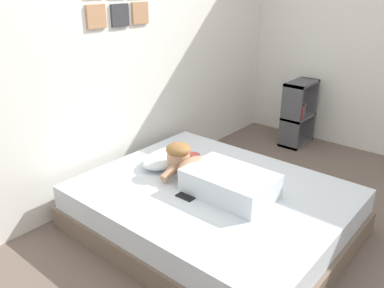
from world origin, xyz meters
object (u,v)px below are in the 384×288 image
(cell_phone, at_px, (185,197))
(person_lying, at_px, (215,176))
(pillow, at_px, (168,158))
(bookshelf, at_px, (298,113))
(coffee_cup, at_px, (194,158))
(bed, at_px, (213,209))

(cell_phone, bearing_deg, person_lying, -17.73)
(pillow, xyz_separation_m, bookshelf, (1.94, -0.25, -0.04))
(coffee_cup, bearing_deg, cell_phone, -146.12)
(cell_phone, distance_m, bookshelf, 2.28)
(coffee_cup, height_order, cell_phone, coffee_cup)
(bed, bearing_deg, cell_phone, 163.27)
(bed, distance_m, coffee_cup, 0.54)
(cell_phone, relative_size, bookshelf, 0.19)
(bed, height_order, bookshelf, bookshelf)
(pillow, relative_size, bookshelf, 0.69)
(bed, relative_size, bookshelf, 2.62)
(pillow, height_order, person_lying, person_lying)
(bookshelf, bearing_deg, person_lying, -171.18)
(bookshelf, bearing_deg, pillow, 172.67)
(person_lying, distance_m, bookshelf, 2.05)
(cell_phone, xyz_separation_m, bookshelf, (2.27, 0.24, 0.01))
(pillow, distance_m, cell_phone, 0.59)
(coffee_cup, xyz_separation_m, cell_phone, (-0.50, -0.34, -0.03))
(person_lying, distance_m, cell_phone, 0.28)
(coffee_cup, height_order, bookshelf, bookshelf)
(pillow, relative_size, person_lying, 0.57)
(bed, distance_m, pillow, 0.61)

